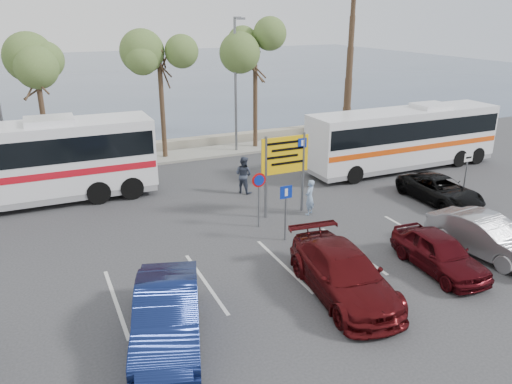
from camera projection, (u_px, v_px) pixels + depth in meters
name	position (u px, v px, depth m)	size (l,w,h in m)	color
ground	(299.00, 247.00, 18.92)	(120.00, 120.00, 0.00)	#333336
kerb_strip	(189.00, 155.00, 30.88)	(44.00, 2.40, 0.15)	gray
seawall	(180.00, 144.00, 32.51)	(48.00, 0.80, 0.60)	gray
sea	(92.00, 75.00, 70.28)	(140.00, 140.00, 0.00)	#3D4B61
tree_left	(35.00, 61.00, 25.75)	(3.20, 3.20, 7.20)	#382619
tree_mid	(158.00, 45.00, 28.05)	(3.20, 3.20, 8.00)	#382619
tree_right	(255.00, 51.00, 30.55)	(3.20, 3.20, 7.40)	#382619
street_lamp_right	(236.00, 79.00, 30.09)	(0.45, 1.15, 8.01)	slate
direction_sign	(285.00, 161.00, 21.22)	(2.20, 0.12, 3.60)	slate
sign_no_stop	(259.00, 191.00, 20.19)	(0.60, 0.08, 2.35)	slate
sign_parking	(286.00, 205.00, 19.02)	(0.50, 0.07, 2.25)	slate
sign_taxi	(467.00, 169.00, 23.52)	(0.50, 0.07, 2.20)	slate
lane_markings	(285.00, 265.00, 17.62)	(12.02, 4.20, 0.01)	silver
coach_bus_left	(10.00, 168.00, 22.31)	(12.72, 2.83, 3.96)	white
coach_bus_right	(404.00, 140.00, 27.89)	(11.48, 2.52, 3.58)	white
car_blue	(167.00, 315.00, 13.32)	(1.68, 4.81, 1.59)	#0F1B49
car_maroon	(343.00, 274.00, 15.51)	(2.08, 5.12, 1.48)	#4D0C0F
car_red	(439.00, 252.00, 17.05)	(1.58, 3.92, 1.34)	#43090E
suv_black	(440.00, 190.00, 23.22)	(2.02, 4.38, 1.22)	black
car_silver_b	(486.00, 236.00, 18.14)	(1.54, 4.41, 1.45)	gray
pedestrian_near	(310.00, 197.00, 21.75)	(0.58, 0.38, 1.59)	#839CBE
pedestrian_far	(244.00, 175.00, 24.36)	(0.89, 0.69, 1.83)	#363E51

